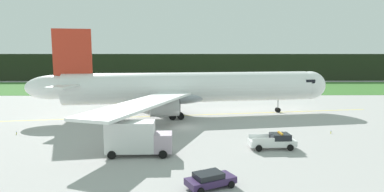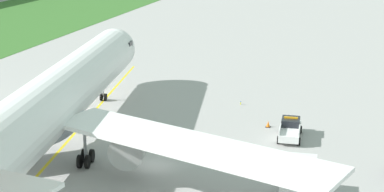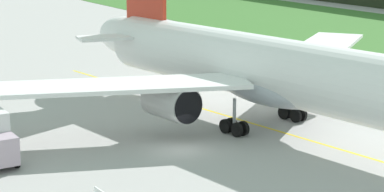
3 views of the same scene
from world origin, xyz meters
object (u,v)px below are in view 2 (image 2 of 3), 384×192
object	(u,v)px
airliner	(54,103)
ops_pickup_truck	(290,129)
apron_cone	(268,124)
catering_truck	(299,185)

from	to	relation	value
airliner	ops_pickup_truck	distance (m)	23.42
ops_pickup_truck	apron_cone	bearing A→B (deg)	44.57
ops_pickup_truck	apron_cone	size ratio (longest dim) A/B	8.32
airliner	catering_truck	bearing A→B (deg)	-103.35
ops_pickup_truck	airliner	bearing A→B (deg)	116.25
apron_cone	catering_truck	bearing A→B (deg)	-165.03
airliner	apron_cone	world-z (taller)	airliner
ops_pickup_truck	catering_truck	bearing A→B (deg)	-171.63
catering_truck	apron_cone	bearing A→B (deg)	14.97
catering_truck	ops_pickup_truck	bearing A→B (deg)	8.37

